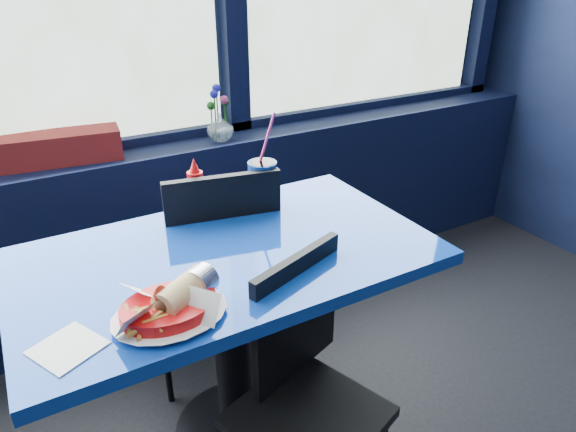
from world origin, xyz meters
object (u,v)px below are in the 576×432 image
at_px(near_table, 230,302).
at_px(chair_near_front, 303,379).
at_px(ketchup_bottle, 196,190).
at_px(flower_vase, 220,124).
at_px(soda_cup, 263,183).
at_px(planter_box, 41,150).
at_px(food_basket, 171,305).
at_px(chair_near_back, 210,263).

distance_m(near_table, chair_near_front, 0.33).
bearing_deg(chair_near_front, ketchup_bottle, 77.21).
bearing_deg(ketchup_bottle, chair_near_front, -83.46).
bearing_deg(flower_vase, soda_cup, -99.40).
distance_m(planter_box, ketchup_bottle, 0.73).
xyz_separation_m(chair_near_front, soda_cup, (0.15, 0.53, 0.37)).
bearing_deg(food_basket, chair_near_front, -20.29).
relative_size(chair_near_back, planter_box, 1.52).
bearing_deg(chair_near_back, food_basket, 72.30).
xyz_separation_m(near_table, food_basket, (-0.24, -0.22, 0.21)).
xyz_separation_m(chair_near_back, ketchup_bottle, (-0.04, -0.04, 0.32)).
height_order(flower_vase, ketchup_bottle, flower_vase).
height_order(flower_vase, soda_cup, soda_cup).
distance_m(near_table, soda_cup, 0.42).
height_order(food_basket, ketchup_bottle, ketchup_bottle).
distance_m(planter_box, flower_vase, 0.72).
bearing_deg(food_basket, flower_vase, 54.48).
bearing_deg(planter_box, soda_cup, -39.68).
distance_m(flower_vase, soda_cup, 0.60).
xyz_separation_m(near_table, chair_near_back, (0.06, 0.32, -0.05)).
distance_m(ketchup_bottle, soda_cup, 0.23).
bearing_deg(flower_vase, planter_box, 174.16).
xyz_separation_m(planter_box, soda_cup, (0.62, -0.66, -0.03)).
xyz_separation_m(chair_near_back, soda_cup, (0.18, -0.09, 0.32)).
bearing_deg(planter_box, flower_vase, 1.51).
xyz_separation_m(chair_near_front, flower_vase, (0.25, 1.12, 0.41)).
distance_m(chair_near_back, food_basket, 0.67).
bearing_deg(chair_near_back, ketchup_bottle, 56.68).
height_order(chair_near_front, flower_vase, flower_vase).
relative_size(chair_near_front, chair_near_back, 0.90).
bearing_deg(ketchup_bottle, near_table, -93.54).
xyz_separation_m(flower_vase, soda_cup, (-0.10, -0.59, -0.04)).
bearing_deg(food_basket, near_table, 35.76).
relative_size(flower_vase, food_basket, 0.92).
bearing_deg(flower_vase, chair_near_front, -102.73).
distance_m(chair_near_front, food_basket, 0.46).
relative_size(near_table, planter_box, 2.03).
bearing_deg(food_basket, chair_near_back, 54.51).
xyz_separation_m(near_table, chair_near_front, (0.08, -0.30, -0.11)).
relative_size(planter_box, flower_vase, 2.42).
bearing_deg(flower_vase, near_table, -112.26).
bearing_deg(planter_box, chair_near_back, -45.05).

